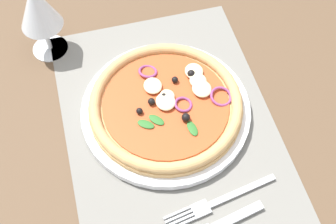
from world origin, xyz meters
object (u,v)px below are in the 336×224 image
at_px(pizza, 169,103).
at_px(fork, 215,203).
at_px(plate, 168,110).
at_px(wine_glass, 37,8).

distance_m(pizza, fork, 0.18).
height_order(plate, wine_glass, wine_glass).
bearing_deg(wine_glass, plate, -137.86).
bearing_deg(pizza, wine_glass, 42.44).
bearing_deg(fork, pizza, -91.38).
distance_m(plate, fork, 0.17).
distance_m(fork, wine_glass, 0.42).
distance_m(pizza, wine_glass, 0.27).
height_order(pizza, wine_glass, wine_glass).
height_order(plate, pizza, pizza).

